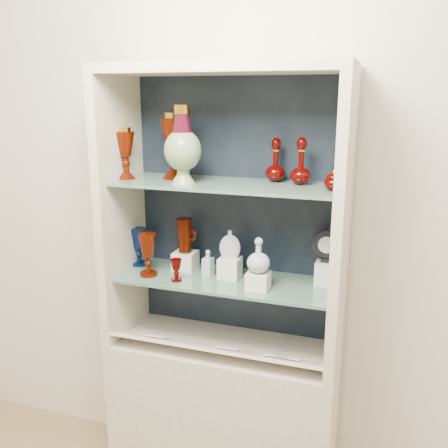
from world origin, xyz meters
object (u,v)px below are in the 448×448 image
(pedestal_lamp_right, at_px, (173,146))
(ruby_pitcher, at_px, (185,235))
(ruby_goblet_small, at_px, (176,270))
(flat_flask, at_px, (230,244))
(cameo_medallion, at_px, (327,246))
(pedestal_lamp_left, at_px, (126,153))
(enamel_urn, at_px, (183,145))
(lidded_bowl, at_px, (334,180))
(ruby_decanter_a, at_px, (301,158))
(ruby_decanter_b, at_px, (276,159))
(cobalt_goblet, at_px, (139,247))
(ruby_goblet_tall, at_px, (148,255))
(clear_round_decanter, at_px, (259,256))
(clear_square_bottle, at_px, (208,263))

(pedestal_lamp_right, distance_m, ruby_pitcher, 0.40)
(ruby_goblet_small, xyz_separation_m, flat_flask, (0.20, 0.11, 0.11))
(flat_flask, bearing_deg, cameo_medallion, -5.23)
(pedestal_lamp_left, xyz_separation_m, pedestal_lamp_right, (0.19, 0.07, 0.03))
(ruby_pitcher, distance_m, cameo_medallion, 0.63)
(flat_flask, bearing_deg, ruby_pitcher, 156.39)
(enamel_urn, distance_m, lidded_bowl, 0.61)
(ruby_decanter_a, bearing_deg, pedestal_lamp_left, -173.00)
(cameo_medallion, bearing_deg, pedestal_lamp_right, 174.56)
(pedestal_lamp_left, height_order, ruby_decanter_b, pedestal_lamp_left)
(ruby_decanter_b, bearing_deg, pedestal_lamp_right, -172.69)
(pedestal_lamp_right, xyz_separation_m, cameo_medallion, (0.66, 0.03, -0.39))
(enamel_urn, height_order, cobalt_goblet, enamel_urn)
(ruby_decanter_b, xyz_separation_m, cameo_medallion, (0.23, -0.03, -0.35))
(enamel_urn, relative_size, ruby_goblet_tall, 1.67)
(ruby_goblet_tall, bearing_deg, clear_round_decanter, 0.22)
(enamel_urn, relative_size, ruby_decanter_b, 1.63)
(enamel_urn, distance_m, flat_flask, 0.47)
(ruby_decanter_b, xyz_separation_m, lidded_bowl, (0.25, -0.12, -0.06))
(pedestal_lamp_right, xyz_separation_m, ruby_pitcher, (0.03, 0.03, -0.40))
(clear_square_bottle, bearing_deg, ruby_decanter_a, 7.04)
(ruby_pitcher, bearing_deg, flat_flask, 4.22)
(cobalt_goblet, bearing_deg, ruby_decanter_a, 0.81)
(ruby_goblet_tall, relative_size, ruby_pitcher, 1.21)
(enamel_urn, bearing_deg, ruby_decanter_b, 24.43)
(clear_round_decanter, bearing_deg, lidded_bowl, 7.67)
(ruby_goblet_small, bearing_deg, clear_square_bottle, 42.77)
(ruby_goblet_tall, xyz_separation_m, clear_square_bottle, (0.25, 0.08, -0.03))
(pedestal_lamp_left, xyz_separation_m, ruby_decanter_a, (0.74, 0.09, -0.00))
(enamel_urn, xyz_separation_m, ruby_decanter_a, (0.46, 0.12, -0.05))
(ruby_decanter_b, bearing_deg, cameo_medallion, -6.37)
(ruby_decanter_b, relative_size, ruby_goblet_small, 1.99)
(ruby_decanter_a, relative_size, cobalt_goblet, 1.21)
(ruby_decanter_b, bearing_deg, clear_round_decanter, -98.66)
(pedestal_lamp_right, distance_m, cobalt_goblet, 0.51)
(ruby_pitcher, bearing_deg, pedestal_lamp_left, -140.91)
(lidded_bowl, height_order, clear_square_bottle, lidded_bowl)
(ruby_decanter_b, distance_m, clear_square_bottle, 0.54)
(enamel_urn, bearing_deg, cameo_medallion, 12.97)
(pedestal_lamp_left, height_order, ruby_pitcher, pedestal_lamp_left)
(ruby_pitcher, relative_size, clear_square_bottle, 1.30)
(ruby_pitcher, bearing_deg, ruby_goblet_small, -65.90)
(pedestal_lamp_left, bearing_deg, pedestal_lamp_right, 20.67)
(pedestal_lamp_right, xyz_separation_m, flat_flask, (0.26, -0.02, -0.41))
(cameo_medallion, bearing_deg, pedestal_lamp_left, 178.77)
(clear_square_bottle, xyz_separation_m, cameo_medallion, (0.50, 0.06, 0.11))
(ruby_goblet_small, distance_m, cameo_medallion, 0.64)
(pedestal_lamp_left, bearing_deg, clear_round_decanter, -3.12)
(pedestal_lamp_right, height_order, flat_flask, pedestal_lamp_right)
(flat_flask, bearing_deg, cobalt_goblet, 164.20)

